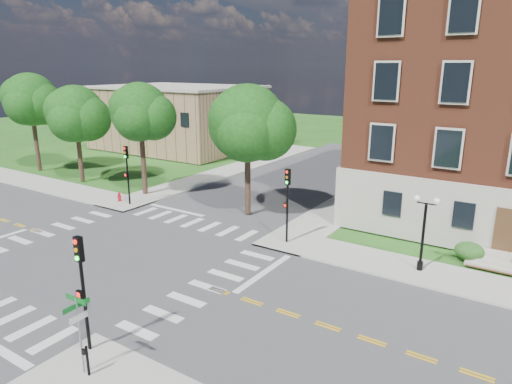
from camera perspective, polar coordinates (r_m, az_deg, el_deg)
The scene contains 19 objects.
ground at distance 28.95m, azimuth -17.39°, elevation -7.68°, with size 160.00×160.00×0.00m, color #245417.
road_ew at distance 28.95m, azimuth -17.39°, elevation -7.67°, with size 90.00×12.00×0.01m, color #3D3D3F.
road_ns at distance 28.95m, azimuth -17.39°, elevation -7.67°, with size 12.00×90.00×0.01m, color #3D3D3F.
sidewalk_ne at distance 34.24m, azimuth 21.83°, elevation -4.36°, with size 34.00×34.00×0.12m.
sidewalk_nw at distance 49.65m, azimuth -15.28°, elevation 2.20°, with size 34.00×34.00×0.12m.
crosswalk_east at distance 24.24m, azimuth -6.15°, elevation -11.73°, with size 2.20×10.20×0.02m, color silver, non-canonical shape.
stop_bar_east at distance 25.58m, azimuth 0.99°, elevation -10.10°, with size 0.40×5.50×0.00m, color silver.
secondary_building at distance 63.74m, azimuth -9.74°, elevation 9.24°, with size 20.40×15.40×8.30m.
tree_a at distance 53.81m, azimuth -26.34°, elevation 10.30°, with size 5.47×5.47×10.24m.
tree_b at distance 46.99m, azimuth -21.63°, elevation 9.06°, with size 5.39×5.39×9.22m.
tree_c at distance 40.19m, azimuth -14.30°, elevation 9.64°, with size 4.94×4.94×9.64m.
tree_d at distance 33.44m, azimuth -1.09°, elevation 8.55°, with size 5.67×5.67×9.73m.
traffic_signal_se at distance 18.97m, azimuth -20.94°, elevation -10.14°, with size 0.32×0.35×4.80m.
traffic_signal_ne at distance 28.56m, azimuth 3.94°, elevation -0.51°, with size 0.37×0.44×4.80m.
traffic_signal_nw at distance 37.88m, azimuth -15.83°, elevation 2.96°, with size 0.34×0.37×4.80m.
twin_lamp_west at distance 26.37m, azimuth 20.23°, elevation -4.37°, with size 1.36×0.36×4.23m.
street_sign_pole at distance 18.06m, azimuth -21.33°, elevation -14.67°, with size 1.10×1.10×3.10m.
push_button_post at distance 18.65m, azimuth -20.38°, elevation -19.01°, with size 0.14×0.21×1.20m.
fire_hydrant at distance 39.69m, azimuth -16.70°, elevation -0.61°, with size 0.35×0.35×0.75m.
Camera 1 is at (21.01, -16.55, 11.09)m, focal length 32.00 mm.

